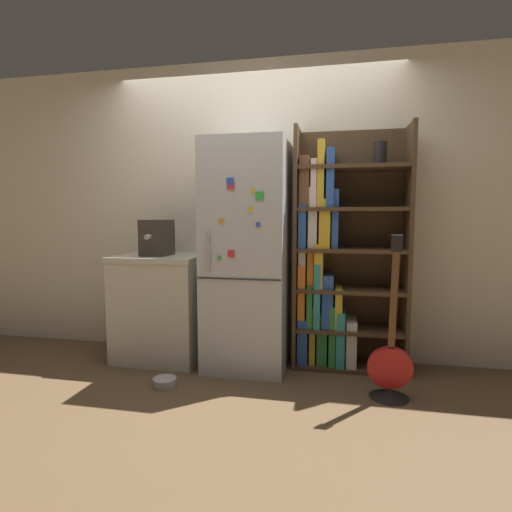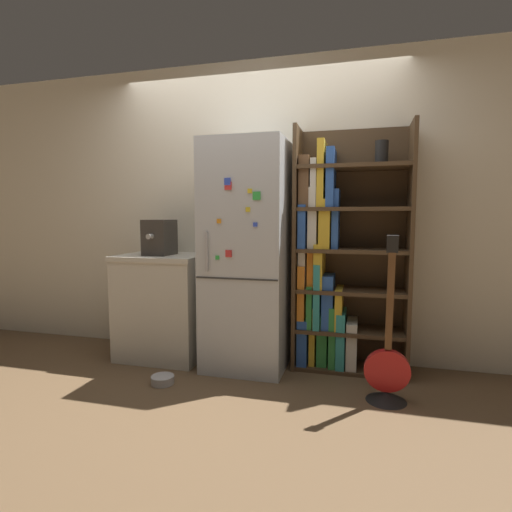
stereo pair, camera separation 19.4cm
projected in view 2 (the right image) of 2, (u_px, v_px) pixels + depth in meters
The scene contains 8 objects.
ground_plane at pixel (243, 370), 3.24m from camera, with size 16.00×16.00×0.00m, color brown.
wall_back at pixel (258, 211), 3.57m from camera, with size 8.00×0.05×2.60m.
refrigerator at pixel (248, 256), 3.28m from camera, with size 0.66×0.66×1.85m.
bookshelf at pixel (335, 264), 3.26m from camera, with size 0.90×0.38×1.96m.
kitchen_counter at pixel (164, 306), 3.55m from camera, with size 0.74×0.60×0.91m.
espresso_machine at pixel (160, 237), 3.46m from camera, with size 0.21×0.33×0.31m.
guitar at pixel (387, 377), 2.69m from camera, with size 0.30×0.27×1.13m.
pet_bowl at pixel (163, 379), 2.98m from camera, with size 0.17×0.17×0.06m.
Camera 2 is at (0.90, -3.01, 1.24)m, focal length 28.00 mm.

